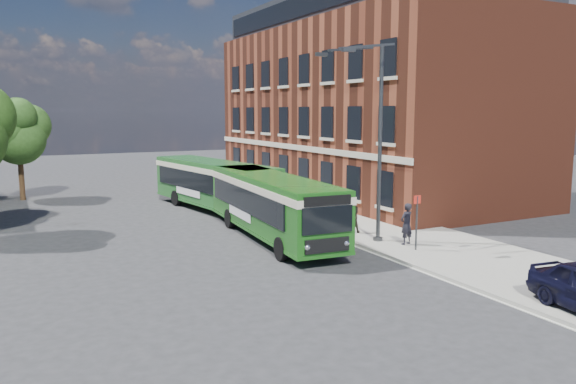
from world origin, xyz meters
TOP-DOWN VIEW (x-y plane):
  - ground at (0.00, 0.00)m, footprint 120.00×120.00m
  - pavement at (7.00, 8.00)m, footprint 6.00×48.00m
  - kerb_line at (3.95, 8.00)m, footprint 0.12×48.00m
  - brick_office at (14.00, 12.00)m, footprint 12.10×26.00m
  - street_lamp at (4.84, -2.00)m, footprint 2.96×2.38m
  - bus_stop_sign at (5.60, -4.20)m, footprint 0.35×0.08m
  - bus_front at (1.32, 1.28)m, footprint 3.36×11.99m
  - bus_rear at (1.42, 9.70)m, footprint 4.29×11.95m
  - pedestrian_a at (5.87, -3.21)m, footprint 0.76×0.58m
  - pedestrian_b at (5.07, 0.00)m, footprint 1.04×0.94m
  - tree_right at (-8.90, 19.57)m, footprint 4.12×3.92m

SIDE VIEW (x-z plane):
  - ground at x=0.00m, z-range 0.00..0.00m
  - kerb_line at x=3.95m, z-range 0.00..0.01m
  - pavement at x=7.00m, z-range 0.00..0.15m
  - pedestrian_b at x=5.07m, z-range 0.15..1.88m
  - pedestrian_a at x=5.87m, z-range 0.15..2.03m
  - bus_stop_sign at x=5.60m, z-range 0.25..2.77m
  - bus_rear at x=1.42m, z-range 0.32..3.34m
  - bus_front at x=1.32m, z-range 0.32..3.34m
  - tree_right at x=-8.90m, z-range 1.24..8.20m
  - street_lamp at x=4.84m, z-range 0.29..9.29m
  - brick_office at x=14.00m, z-range -0.13..14.07m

